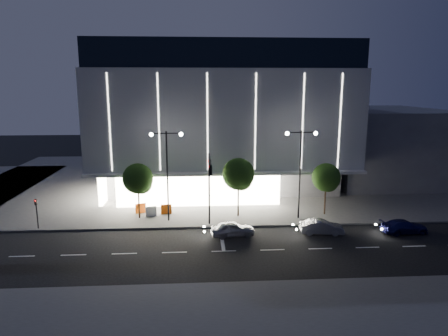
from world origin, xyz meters
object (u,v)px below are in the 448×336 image
street_lamp_west (167,163)px  barrier_c (166,209)px  traffic_mast (209,178)px  barrier_b (151,211)px  car_second (322,227)px  street_lamp_east (300,161)px  car_lead (233,229)px  tree_left (138,180)px  tree_right (326,179)px  car_third (404,227)px  tree_mid (239,176)px  ped_signal_far (37,211)px  barrier_a (141,208)px

street_lamp_west → barrier_c: street_lamp_west is taller
traffic_mast → barrier_b: traffic_mast is taller
street_lamp_west → car_second: street_lamp_west is taller
street_lamp_east → car_lead: (-7.00, -4.23, -5.29)m
tree_left → tree_right: (19.00, -0.00, -0.15)m
street_lamp_east → car_lead: size_ratio=2.31×
street_lamp_west → tree_left: (-2.97, 1.02, -1.92)m
car_third → car_lead: bearing=83.3°
street_lamp_east → tree_mid: 6.27m
tree_right → street_lamp_west: bearing=-176.4°
ped_signal_far → car_second: (26.09, -2.68, -1.24)m
street_lamp_east → car_second: street_lamp_east is taller
tree_mid → barrier_b: tree_mid is taller
traffic_mast → ped_signal_far: traffic_mast is taller
car_lead → barrier_a: size_ratio=3.55×
tree_right → barrier_a: 19.46m
barrier_a → tree_mid: bearing=-32.7°
ped_signal_far → tree_left: 9.61m
car_second → car_third: 7.58m
ped_signal_far → tree_right: tree_right is taller
tree_left → car_third: (24.64, -5.49, -3.41)m
tree_right → barrier_b: 18.22m
street_lamp_east → car_second: 6.85m
ped_signal_far → barrier_b: (10.10, 3.01, -1.24)m
barrier_a → street_lamp_east: bearing=-33.0°
street_lamp_west → street_lamp_east: same height
ped_signal_far → barrier_c: size_ratio=2.73×
traffic_mast → tree_right: 12.63m
barrier_a → car_lead: bearing=-60.7°
car_third → barrier_b: 24.31m
ped_signal_far → car_third: bearing=-5.0°
ped_signal_far → street_lamp_east: bearing=3.4°
street_lamp_west → tree_right: (16.03, 1.02, -2.07)m
street_lamp_east → car_third: (8.67, -4.47, -5.34)m
street_lamp_west → tree_mid: street_lamp_west is taller
tree_mid → street_lamp_east: bearing=-9.7°
car_third → barrier_c: size_ratio=3.88×
tree_right → barrier_b: tree_right is taller
street_lamp_east → tree_right: 3.81m
tree_left → tree_mid: 10.00m
street_lamp_east → barrier_b: (-14.90, 1.51, -5.31)m
traffic_mast → ped_signal_far: (-16.00, 1.16, -3.14)m
car_second → barrier_b: car_second is taller
car_second → car_third: (7.58, -0.28, -0.03)m
street_lamp_west → tree_mid: (7.03, 1.02, -1.62)m
tree_mid → tree_left: bearing=-180.0°
traffic_mast → car_second: size_ratio=1.81×
barrier_b → barrier_a: bearing=120.4°
car_lead → tree_mid: bearing=-17.4°
tree_left → tree_mid: size_ratio=0.93×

